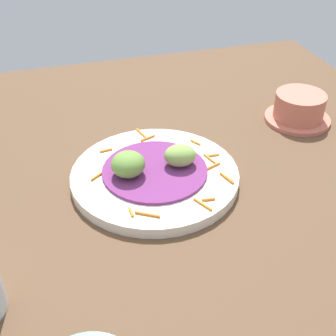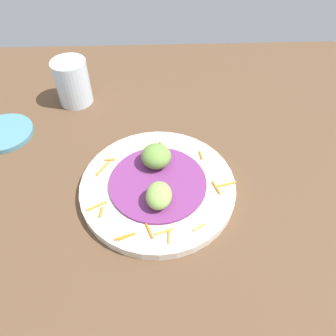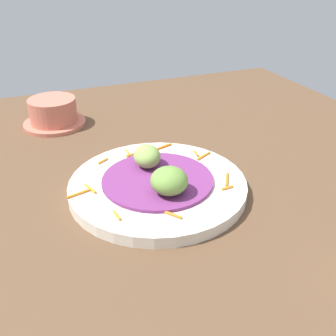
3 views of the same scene
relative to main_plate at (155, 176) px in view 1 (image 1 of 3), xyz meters
The scene contains 7 objects.
table_surface 2.54cm from the main_plate, 62.56° to the right, with size 110.00×110.00×2.00cm, color brown.
main_plate is the anchor object (origin of this frame).
cabbage_bed 1.17cm from the main_plate, ahead, with size 17.39×17.39×0.53cm, color #702D6B.
carrot_garnish 3.53cm from the main_plate, 12.27° to the right, with size 22.60×26.01×0.40cm.
guac_scoop_left 5.46cm from the main_plate, ahead, with size 5.34×4.34×3.57cm, color #84A851.
guac_scoop_center 5.58cm from the main_plate, behind, with size 5.44×5.52×3.97cm, color olive.
terracotta_bowl 35.02cm from the main_plate, 18.89° to the left, with size 13.13×13.13×5.91cm.
Camera 1 is at (-15.96, -57.04, 47.76)cm, focal length 48.42 mm.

